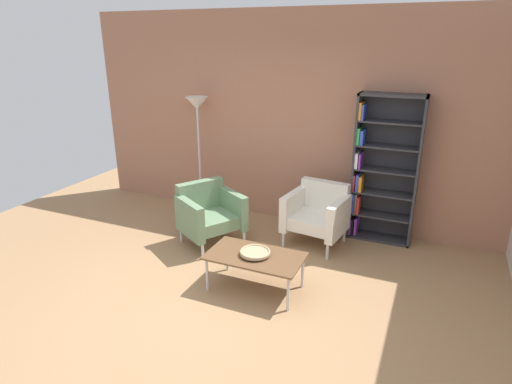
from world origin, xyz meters
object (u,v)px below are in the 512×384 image
at_px(armchair_corner_red, 209,213).
at_px(armchair_near_window, 317,213).
at_px(bookshelf_tall, 381,170).
at_px(coffee_table_low, 255,258).
at_px(decorative_bowl, 255,252).
at_px(floor_lamp_torchiere, 198,117).

relative_size(armchair_corner_red, armchair_near_window, 1.18).
relative_size(bookshelf_tall, coffee_table_low, 1.90).
xyz_separation_m(coffee_table_low, armchair_near_window, (0.29, 1.33, 0.05)).
relative_size(coffee_table_low, decorative_bowl, 3.12).
bearing_deg(coffee_table_low, armchair_near_window, 77.57).
xyz_separation_m(bookshelf_tall, floor_lamp_torchiere, (-2.60, -0.12, 0.52)).
height_order(bookshelf_tall, coffee_table_low, bookshelf_tall).
bearing_deg(armchair_corner_red, coffee_table_low, -96.91).
xyz_separation_m(decorative_bowl, armchair_near_window, (0.29, 1.33, -0.02)).
bearing_deg(floor_lamp_torchiere, armchair_corner_red, -54.14).
height_order(armchair_near_window, floor_lamp_torchiere, floor_lamp_torchiere).
xyz_separation_m(coffee_table_low, floor_lamp_torchiere, (-1.63, 1.67, 1.08)).
distance_m(coffee_table_low, floor_lamp_torchiere, 2.57).
relative_size(bookshelf_tall, floor_lamp_torchiere, 1.09).
bearing_deg(decorative_bowl, armchair_near_window, 77.57).
bearing_deg(armchair_near_window, decorative_bowl, -94.66).
xyz_separation_m(decorative_bowl, armchair_corner_red, (-0.98, 0.78, -0.02)).
height_order(bookshelf_tall, armchair_near_window, bookshelf_tall).
bearing_deg(armchair_near_window, bookshelf_tall, 42.49).
distance_m(decorative_bowl, floor_lamp_torchiere, 2.55).
relative_size(coffee_table_low, floor_lamp_torchiere, 0.57).
distance_m(coffee_table_low, armchair_near_window, 1.36).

